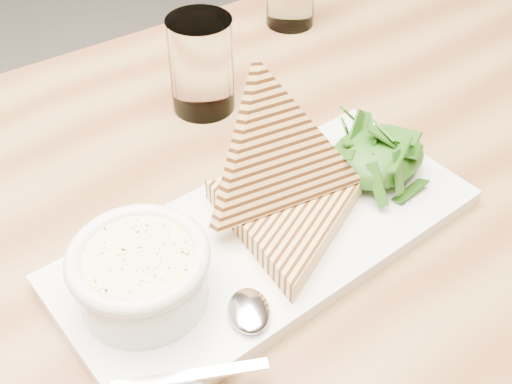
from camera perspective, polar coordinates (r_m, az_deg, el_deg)
table_top at (r=0.66m, az=5.37°, el=-1.89°), size 1.26×0.88×0.04m
table_leg_br at (r=1.39m, az=11.98°, el=5.40°), size 0.06×0.06×0.69m
platter at (r=0.59m, az=1.18°, el=-4.03°), size 0.39×0.18×0.02m
soup_bowl at (r=0.53m, az=-10.09°, el=-7.72°), size 0.11×0.11×0.04m
soup at (r=0.51m, az=-10.44°, el=-5.85°), size 0.09×0.09×0.01m
bowl_rim at (r=0.51m, az=-10.47°, el=-5.70°), size 0.11×0.11×0.01m
sandwich_flat at (r=0.58m, az=2.74°, el=-2.50°), size 0.23×0.23×0.02m
sandwich_lean at (r=0.57m, az=1.96°, el=3.00°), size 0.20×0.20×0.20m
salad_base at (r=0.64m, az=10.67°, el=3.13°), size 0.10×0.08×0.04m
arugula_pile at (r=0.64m, az=10.75°, el=3.62°), size 0.11×0.10×0.05m
spoon_bowl at (r=0.52m, az=-0.62°, el=-10.48°), size 0.05×0.06×0.01m
spoon_handle at (r=0.49m, az=-5.83°, el=-15.93°), size 0.11×0.06×0.00m
glass_near at (r=0.74m, az=-4.87°, el=11.18°), size 0.07×0.07×0.11m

